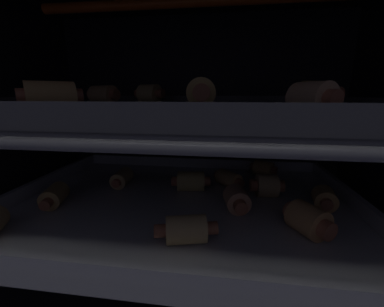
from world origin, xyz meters
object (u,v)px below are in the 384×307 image
at_px(baking_tray_lower, 184,203).
at_px(pig_in_blanket_upper_2, 204,94).
at_px(pig_in_blanket_upper_0, 150,94).
at_px(pig_in_blanket_upper_4, 312,98).
at_px(pig_in_blanket_lower_4, 308,220).
at_px(pig_in_blanket_lower_10, 263,169).
at_px(pig_in_blanket_upper_3, 316,94).
at_px(pig_in_blanket_lower_5, 186,229).
at_px(baking_tray_upper, 183,109).
at_px(pig_in_blanket_upper_6, 103,94).
at_px(oven_rack_upper, 183,116).
at_px(oven_rack_lower, 184,210).
at_px(pig_in_blanket_lower_6, 267,186).
at_px(pig_in_blanket_upper_1, 200,93).
at_px(pig_in_blanket_lower_3, 54,196).
at_px(pig_in_blanket_lower_2, 324,198).
at_px(pig_in_blanket_lower_8, 191,181).
at_px(pig_in_blanket_lower_0, 237,199).
at_px(pig_in_blanket_upper_5, 51,96).
at_px(pig_in_blanket_lower_7, 122,178).

height_order(baking_tray_lower, pig_in_blanket_upper_2, pig_in_blanket_upper_2).
xyz_separation_m(pig_in_blanket_upper_0, pig_in_blanket_upper_4, (0.19, -0.19, -0.00)).
bearing_deg(pig_in_blanket_lower_4, pig_in_blanket_lower_10, 95.86).
bearing_deg(pig_in_blanket_upper_3, pig_in_blanket_lower_5, -148.92).
relative_size(baking_tray_upper, pig_in_blanket_upper_6, 7.57).
bearing_deg(oven_rack_upper, oven_rack_lower, 90.00).
bearing_deg(pig_in_blanket_upper_3, pig_in_blanket_lower_6, 129.35).
relative_size(pig_in_blanket_lower_10, pig_in_blanket_upper_1, 0.74).
bearing_deg(pig_in_blanket_lower_3, pig_in_blanket_upper_0, 52.17).
bearing_deg(pig_in_blanket_upper_0, pig_in_blanket_lower_2, -18.43).
height_order(pig_in_blanket_lower_3, pig_in_blanket_lower_8, pig_in_blanket_lower_8).
height_order(oven_rack_upper, pig_in_blanket_upper_1, pig_in_blanket_upper_1).
height_order(oven_rack_lower, pig_in_blanket_lower_4, pig_in_blanket_lower_4).
distance_m(oven_rack_upper, pig_in_blanket_upper_2, 0.06).
relative_size(pig_in_blanket_lower_2, pig_in_blanket_upper_4, 1.09).
distance_m(pig_in_blanket_lower_5, pig_in_blanket_upper_0, 0.24).
height_order(pig_in_blanket_upper_0, pig_in_blanket_upper_6, pig_in_blanket_upper_0).
bearing_deg(pig_in_blanket_upper_6, pig_in_blanket_upper_0, 17.23).
distance_m(pig_in_blanket_lower_6, pig_in_blanket_upper_0, 0.23).
xyz_separation_m(pig_in_blanket_lower_2, baking_tray_upper, (-0.18, -0.00, 0.11)).
distance_m(oven_rack_lower, pig_in_blanket_upper_0, 0.19).
xyz_separation_m(pig_in_blanket_lower_4, pig_in_blanket_upper_0, (-0.21, 0.15, 0.13)).
bearing_deg(pig_in_blanket_upper_6, pig_in_blanket_upper_1, -25.59).
distance_m(pig_in_blanket_lower_3, pig_in_blanket_upper_0, 0.20).
xyz_separation_m(pig_in_blanket_lower_0, pig_in_blanket_lower_4, (0.07, -0.04, 0.00)).
distance_m(pig_in_blanket_upper_2, pig_in_blanket_upper_5, 0.19).
height_order(pig_in_blanket_lower_5, pig_in_blanket_upper_3, pig_in_blanket_upper_3).
height_order(pig_in_blanket_lower_5, pig_in_blanket_upper_5, pig_in_blanket_upper_5).
bearing_deg(pig_in_blanket_lower_7, pig_in_blanket_lower_6, -3.06).
bearing_deg(pig_in_blanket_lower_4, pig_in_blanket_upper_1, 156.81).
bearing_deg(pig_in_blanket_lower_8, pig_in_blanket_upper_0, 145.92).
bearing_deg(pig_in_blanket_lower_0, pig_in_blanket_lower_4, -31.57).
bearing_deg(oven_rack_lower, pig_in_blanket_upper_1, -27.64).
bearing_deg(pig_in_blanket_lower_2, baking_tray_lower, -179.17).
bearing_deg(pig_in_blanket_upper_6, pig_in_blanket_lower_3, -104.99).
bearing_deg(pig_in_blanket_lower_5, pig_in_blanket_lower_0, 55.54).
height_order(oven_rack_lower, pig_in_blanket_upper_3, pig_in_blanket_upper_3).
bearing_deg(pig_in_blanket_lower_5, pig_in_blanket_lower_6, 52.18).
xyz_separation_m(pig_in_blanket_lower_0, oven_rack_upper, (-0.07, 0.02, 0.10)).
distance_m(pig_in_blanket_lower_10, oven_rack_upper, 0.20).
bearing_deg(pig_in_blanket_upper_4, pig_in_blanket_lower_8, 129.09).
bearing_deg(pig_in_blanket_lower_3, oven_rack_upper, 12.64).
distance_m(pig_in_blanket_lower_3, pig_in_blanket_upper_6, 0.17).
relative_size(pig_in_blanket_lower_6, baking_tray_upper, 0.11).
xyz_separation_m(oven_rack_lower, pig_in_blanket_upper_2, (0.02, 0.05, 0.16)).
relative_size(pig_in_blanket_lower_0, pig_in_blanket_lower_6, 1.18).
bearing_deg(pig_in_blanket_lower_7, pig_in_blanket_upper_5, -91.33).
bearing_deg(pig_in_blanket_lower_6, baking_tray_lower, -165.94).
relative_size(pig_in_blanket_lower_0, pig_in_blanket_lower_8, 0.94).
relative_size(pig_in_blanket_lower_2, pig_in_blanket_upper_0, 0.89).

